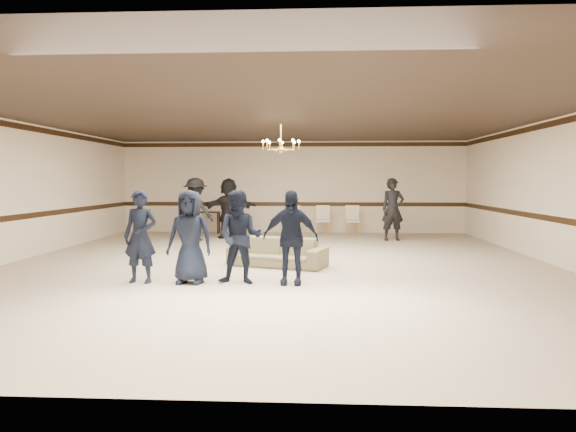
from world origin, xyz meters
The scene contains 16 objects.
room centered at (0.00, 0.00, 1.60)m, with size 12.01×14.01×3.21m.
chair_rail centered at (0.00, 6.99, 1.00)m, with size 12.00×0.02×0.14m, color black.
crown_molding centered at (0.00, 6.99, 3.08)m, with size 12.00×0.02×0.14m, color black.
chandelier centered at (0.00, 1.00, 2.88)m, with size 0.94×0.94×0.89m, color gold, non-canonical shape.
boy_a centered at (-2.33, -2.10, 0.84)m, with size 0.61×0.40×1.67m, color black.
boy_b centered at (-1.43, -2.10, 0.84)m, with size 0.82×0.53×1.67m, color black.
boy_c centered at (-0.53, -2.10, 0.84)m, with size 0.81×0.63×1.67m, color black.
boy_d centered at (0.37, -2.10, 0.84)m, with size 0.98×0.41×1.67m, color black.
settee centered at (0.01, -0.19, 0.30)m, with size 2.08×0.81×0.61m, color #686245.
adult_left centered at (-2.83, 4.37, 0.95)m, with size 1.23×0.71×1.91m, color black.
adult_mid centered at (-1.93, 5.07, 0.95)m, with size 1.77×0.56×1.91m, color black.
adult_right centered at (3.17, 4.67, 0.95)m, with size 0.70×0.46×1.91m, color black.
banquet_chair_left centered at (0.07, 6.26, 0.48)m, with size 0.47×0.47×0.97m, color beige, non-canonical shape.
banquet_chair_mid centered at (1.07, 6.26, 0.48)m, with size 0.47×0.47×0.97m, color beige, non-canonical shape.
banquet_chair_right centered at (2.07, 6.26, 0.48)m, with size 0.47×0.47×0.97m, color beige, non-canonical shape.
console_table centered at (-2.93, 6.46, 0.38)m, with size 0.92×0.39×0.77m, color black.
Camera 1 is at (0.82, -11.19, 1.85)m, focal length 32.31 mm.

